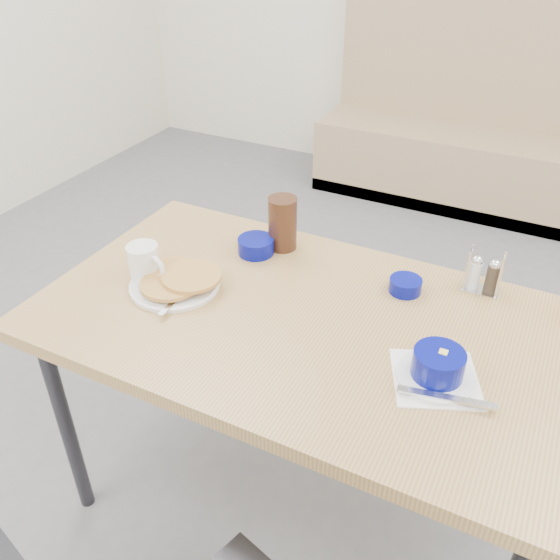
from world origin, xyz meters
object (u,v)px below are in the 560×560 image
at_px(dining_table, 305,336).
at_px(condiment_caddy, 483,277).
at_px(butter_bowl, 405,285).
at_px(amber_tumbler, 282,223).
at_px(coffee_mug, 145,262).
at_px(creamer_bowl, 256,246).
at_px(booth_bench, 478,146).
at_px(pancake_plate, 176,281).
at_px(grits_setting, 438,368).

relative_size(dining_table, condiment_caddy, 11.50).
bearing_deg(butter_bowl, amber_tumbler, 171.39).
bearing_deg(coffee_mug, butter_bowl, 21.29).
bearing_deg(butter_bowl, creamer_bowl, -179.23).
relative_size(booth_bench, condiment_caddy, 15.61).
xyz_separation_m(pancake_plate, creamer_bowl, (0.11, 0.26, 0.01)).
bearing_deg(amber_tumbler, condiment_caddy, 3.75).
bearing_deg(dining_table, butter_bowl, 49.55).
relative_size(dining_table, creamer_bowl, 12.86).
height_order(dining_table, creamer_bowl, creamer_bowl).
height_order(booth_bench, dining_table, booth_bench).
relative_size(grits_setting, condiment_caddy, 2.20).
xyz_separation_m(pancake_plate, amber_tumbler, (0.16, 0.32, 0.06)).
height_order(pancake_plate, butter_bowl, pancake_plate).
distance_m(amber_tumbler, condiment_caddy, 0.59).
relative_size(coffee_mug, condiment_caddy, 1.06).
relative_size(booth_bench, creamer_bowl, 17.46).
distance_m(booth_bench, coffee_mug, 2.65).
relative_size(amber_tumbler, condiment_caddy, 1.35).
relative_size(creamer_bowl, amber_tumbler, 0.66).
relative_size(creamer_bowl, condiment_caddy, 0.89).
height_order(pancake_plate, coffee_mug, coffee_mug).
relative_size(booth_bench, coffee_mug, 14.69).
bearing_deg(creamer_bowl, booth_bench, 83.40).
height_order(booth_bench, grits_setting, booth_bench).
bearing_deg(pancake_plate, grits_setting, -3.25).
xyz_separation_m(grits_setting, creamer_bowl, (-0.63, 0.30, -0.01)).
relative_size(pancake_plate, creamer_bowl, 2.43).
xyz_separation_m(pancake_plate, grits_setting, (0.74, -0.04, 0.02)).
bearing_deg(dining_table, pancake_plate, -174.60).
xyz_separation_m(grits_setting, amber_tumbler, (-0.57, 0.37, 0.05)).
height_order(butter_bowl, condiment_caddy, condiment_caddy).
height_order(dining_table, pancake_plate, pancake_plate).
bearing_deg(pancake_plate, coffee_mug, 179.57).
height_order(coffee_mug, condiment_caddy, condiment_caddy).
bearing_deg(pancake_plate, amber_tumbler, 63.20).
height_order(dining_table, coffee_mug, coffee_mug).
relative_size(pancake_plate, condiment_caddy, 2.18).
bearing_deg(dining_table, amber_tumbler, 126.23).
bearing_deg(coffee_mug, booth_bench, 79.42).
bearing_deg(grits_setting, butter_bowl, 118.42).
relative_size(pancake_plate, amber_tumbler, 1.62).
distance_m(booth_bench, pancake_plate, 2.63).
xyz_separation_m(booth_bench, butter_bowl, (0.19, -2.31, 0.43)).
distance_m(pancake_plate, condiment_caddy, 0.84).
distance_m(booth_bench, grits_setting, 2.67).
height_order(booth_bench, amber_tumbler, booth_bench).
bearing_deg(coffee_mug, dining_table, 4.14).
height_order(pancake_plate, amber_tumbler, amber_tumbler).
bearing_deg(amber_tumbler, butter_bowl, -8.61).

